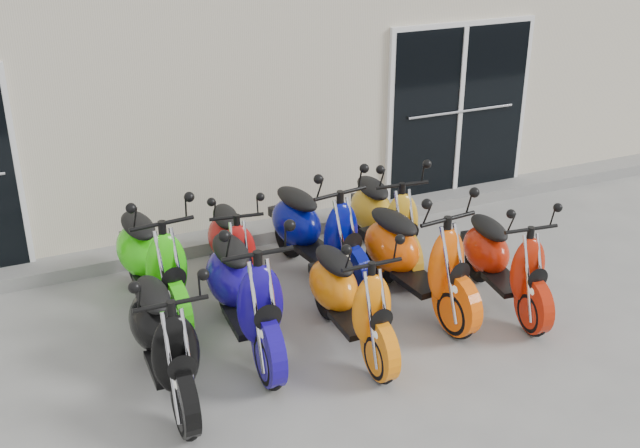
# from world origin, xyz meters

# --- Properties ---
(ground) EXTENTS (80.00, 80.00, 0.00)m
(ground) POSITION_xyz_m (0.00, 0.00, 0.00)
(ground) COLOR gray
(ground) RESTS_ON ground
(building) EXTENTS (14.00, 6.00, 3.20)m
(building) POSITION_xyz_m (0.00, 5.20, 1.60)
(building) COLOR beige
(building) RESTS_ON ground
(front_step) EXTENTS (14.00, 0.40, 0.15)m
(front_step) POSITION_xyz_m (0.00, 2.02, 0.07)
(front_step) COLOR gray
(front_step) RESTS_ON ground
(door_right) EXTENTS (2.02, 0.08, 2.22)m
(door_right) POSITION_xyz_m (2.60, 2.17, 1.26)
(door_right) COLOR black
(door_right) RESTS_ON front_step
(scooter_front_black) EXTENTS (0.68, 1.81, 1.33)m
(scooter_front_black) POSITION_xyz_m (-1.87, -0.51, 0.66)
(scooter_front_black) COLOR black
(scooter_front_black) RESTS_ON ground
(scooter_front_blue) EXTENTS (0.77, 1.96, 1.43)m
(scooter_front_blue) POSITION_xyz_m (-1.05, -0.11, 0.72)
(scooter_front_blue) COLOR #180A91
(scooter_front_blue) RESTS_ON ground
(scooter_front_orange_a) EXTENTS (0.64, 1.73, 1.27)m
(scooter_front_orange_a) POSITION_xyz_m (-0.17, -0.48, 0.64)
(scooter_front_orange_a) COLOR orange
(scooter_front_orange_a) RESTS_ON ground
(scooter_front_orange_b) EXTENTS (0.89, 1.95, 1.39)m
(scooter_front_orange_b) POSITION_xyz_m (0.73, -0.09, 0.70)
(scooter_front_orange_b) COLOR #FD5B08
(scooter_front_orange_b) RESTS_ON ground
(scooter_front_red) EXTENTS (0.80, 1.75, 1.25)m
(scooter_front_red) POSITION_xyz_m (1.55, -0.41, 0.62)
(scooter_front_red) COLOR #B51F08
(scooter_front_red) RESTS_ON ground
(scooter_back_green) EXTENTS (0.85, 1.93, 1.39)m
(scooter_back_green) POSITION_xyz_m (-1.66, 0.86, 0.69)
(scooter_back_green) COLOR #30E20D
(scooter_back_green) RESTS_ON ground
(scooter_back_red) EXTENTS (0.82, 1.72, 1.22)m
(scooter_back_red) POSITION_xyz_m (-0.82, 0.98, 0.61)
(scooter_back_red) COLOR #B21311
(scooter_back_red) RESTS_ON ground
(scooter_back_blue) EXTENTS (0.96, 1.96, 1.39)m
(scooter_back_blue) POSITION_xyz_m (0.08, 0.86, 0.69)
(scooter_back_blue) COLOR #040B7F
(scooter_back_blue) RESTS_ON ground
(scooter_back_yellow) EXTENTS (0.82, 1.85, 1.33)m
(scooter_back_yellow) POSITION_xyz_m (0.91, 0.90, 0.66)
(scooter_back_yellow) COLOR gold
(scooter_back_yellow) RESTS_ON ground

